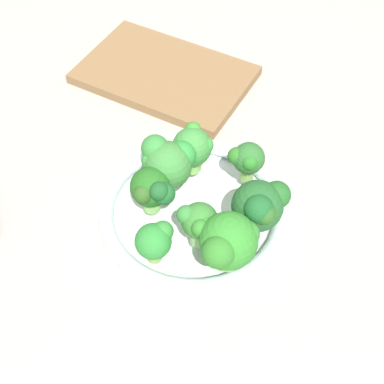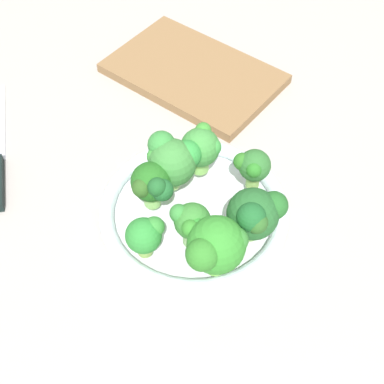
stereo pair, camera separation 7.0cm
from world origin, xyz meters
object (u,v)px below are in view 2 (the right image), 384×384
(broccoli_floret_3, at_px, (146,234))
(bowl, at_px, (192,215))
(broccoli_floret_1, at_px, (255,214))
(broccoli_floret_0, at_px, (152,184))
(broccoli_floret_7, at_px, (216,246))
(broccoli_floret_2, at_px, (172,159))
(broccoli_floret_6, at_px, (199,148))
(broccoli_floret_4, at_px, (191,223))
(broccoli_floret_5, at_px, (253,166))
(cutting_board, at_px, (193,73))

(broccoli_floret_3, bearing_deg, bowl, -58.24)
(broccoli_floret_3, bearing_deg, broccoli_floret_1, -100.53)
(bowl, distance_m, broccoli_floret_1, 0.11)
(broccoli_floret_0, height_order, broccoli_floret_7, broccoli_floret_7)
(broccoli_floret_1, distance_m, broccoli_floret_2, 0.13)
(broccoli_floret_2, bearing_deg, broccoli_floret_0, 127.23)
(bowl, relative_size, broccoli_floret_6, 3.63)
(broccoli_floret_0, relative_size, broccoli_floret_2, 0.87)
(broccoli_floret_3, bearing_deg, broccoli_floret_2, -34.73)
(bowl, relative_size, broccoli_floret_4, 3.87)
(broccoli_floret_1, distance_m, broccoli_floret_4, 0.08)
(broccoli_floret_6, height_order, broccoli_floret_7, broccoli_floret_7)
(broccoli_floret_3, xyz_separation_m, broccoli_floret_7, (-0.05, -0.07, 0.01))
(broccoli_floret_6, bearing_deg, broccoli_floret_0, 117.01)
(bowl, xyz_separation_m, broccoli_floret_0, (0.02, 0.05, 0.06))
(broccoli_floret_4, relative_size, broccoli_floret_7, 0.79)
(broccoli_floret_4, xyz_separation_m, broccoli_floret_6, (0.11, -0.05, 0.00))
(bowl, xyz_separation_m, broccoli_floret_2, (0.05, 0.01, 0.06))
(broccoli_floret_5, bearing_deg, broccoli_floret_7, 138.84)
(broccoli_floret_2, bearing_deg, broccoli_floret_5, -111.75)
(broccoli_floret_0, height_order, cutting_board, broccoli_floret_0)
(bowl, distance_m, broccoli_floret_7, 0.12)
(bowl, bearing_deg, broccoli_floret_0, 68.29)
(broccoli_floret_7, bearing_deg, broccoli_floret_3, 53.34)
(broccoli_floret_3, relative_size, broccoli_floret_5, 0.94)
(broccoli_floret_0, distance_m, broccoli_floret_6, 0.09)
(broccoli_floret_2, bearing_deg, bowl, -167.04)
(broccoli_floret_4, bearing_deg, bowl, -20.22)
(broccoli_floret_4, distance_m, broccoli_floret_5, 0.12)
(broccoli_floret_4, xyz_separation_m, broccoli_floret_7, (-0.04, -0.01, 0.01))
(broccoli_floret_4, bearing_deg, broccoli_floret_6, -24.46)
(broccoli_floret_4, height_order, cutting_board, broccoli_floret_4)
(broccoli_floret_0, xyz_separation_m, broccoli_floret_1, (-0.09, -0.10, 0.00))
(bowl, xyz_separation_m, broccoli_floret_4, (-0.05, 0.02, 0.06))
(broccoli_floret_2, height_order, broccoli_floret_3, broccoli_floret_2)
(broccoli_floret_6, bearing_deg, broccoli_floret_5, -132.63)
(broccoli_floret_3, distance_m, broccoli_floret_4, 0.06)
(broccoli_floret_0, height_order, broccoli_floret_5, broccoli_floret_0)
(broccoli_floret_6, xyz_separation_m, cutting_board, (0.22, -0.07, -0.07))
(broccoli_floret_2, distance_m, broccoli_floret_7, 0.14)
(broccoli_floret_5, bearing_deg, bowl, 94.95)
(broccoli_floret_3, relative_size, cutting_board, 0.21)
(bowl, bearing_deg, broccoli_floret_5, -85.05)
(broccoli_floret_1, bearing_deg, broccoli_floret_7, 114.36)
(broccoli_floret_2, distance_m, broccoli_floret_3, 0.11)
(broccoli_floret_2, height_order, broccoli_floret_5, broccoli_floret_2)
(broccoli_floret_3, relative_size, broccoli_floret_6, 0.83)
(broccoli_floret_1, distance_m, broccoli_floret_5, 0.08)
(broccoli_floret_4, distance_m, broccoli_floret_7, 0.05)
(broccoli_floret_2, bearing_deg, broccoli_floret_3, 145.27)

